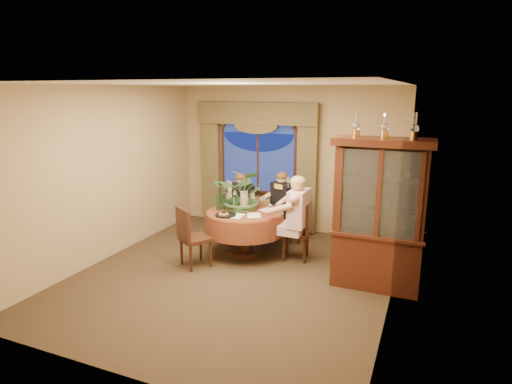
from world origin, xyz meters
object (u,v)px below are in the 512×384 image
at_px(oil_lamp_left, 357,124).
at_px(chair_back, 240,212).
at_px(wine_bottle_4, 237,202).
at_px(wine_bottle_5, 234,198).
at_px(chair_front_left, 195,237).
at_px(person_pink, 298,220).
at_px(wine_bottle_3, 224,198).
at_px(wine_bottle_1, 235,200).
at_px(dining_table, 245,233).
at_px(centerpiece_plant, 243,174).
at_px(stoneware_vase, 244,200).
at_px(chair_back_right, 286,218).
at_px(oil_lamp_right, 415,126).
at_px(person_scarf, 282,207).
at_px(olive_bowl, 245,211).
at_px(chair_right, 296,231).
at_px(china_cabinet, 379,215).
at_px(wine_bottle_2, 218,200).
at_px(person_back, 241,205).
at_px(wine_bottle_0, 224,200).
at_px(oil_lamp_center, 385,125).

relative_size(oil_lamp_left, chair_back, 0.35).
height_order(wine_bottle_4, wine_bottle_5, same).
distance_m(chair_front_left, person_pink, 1.64).
xyz_separation_m(oil_lamp_left, wine_bottle_3, (-2.28, 0.54, -1.36)).
bearing_deg(chair_back, wine_bottle_1, 78.52).
xyz_separation_m(dining_table, centerpiece_plant, (-0.09, 0.15, 0.98)).
bearing_deg(stoneware_vase, chair_back_right, 49.51).
distance_m(oil_lamp_right, wine_bottle_1, 3.13).
distance_m(chair_back, chair_front_left, 1.55).
bearing_deg(person_scarf, dining_table, 90.00).
bearing_deg(wine_bottle_1, olive_bowl, -25.50).
bearing_deg(chair_back_right, chair_right, 154.64).
xyz_separation_m(chair_back, person_pink, (1.39, -0.80, 0.23)).
distance_m(dining_table, stoneware_vase, 0.54).
relative_size(centerpiece_plant, wine_bottle_3, 3.15).
xyz_separation_m(china_cabinet, wine_bottle_2, (-2.65, 0.34, -0.14)).
xyz_separation_m(person_back, wine_bottle_0, (0.07, -0.84, 0.30)).
xyz_separation_m(chair_right, wine_bottle_4, (-0.98, -0.19, 0.44)).
bearing_deg(oil_lamp_center, chair_back, 155.33).
relative_size(chair_back, stoneware_vase, 3.14).
bearing_deg(oil_lamp_right, oil_lamp_center, 180.00).
xyz_separation_m(chair_right, chair_front_left, (-1.36, -0.90, 0.00)).
xyz_separation_m(chair_right, chair_back_right, (-0.39, 0.61, 0.00)).
xyz_separation_m(oil_lamp_right, centerpiece_plant, (-2.66, 0.59, -0.92)).
bearing_deg(wine_bottle_0, wine_bottle_3, 116.06).
bearing_deg(wine_bottle_0, chair_back, 95.67).
height_order(chair_back, wine_bottle_2, wine_bottle_2).
bearing_deg(wine_bottle_3, dining_table, -13.07).
height_order(chair_back, wine_bottle_1, wine_bottle_1).
distance_m(chair_back_right, stoneware_vase, 0.92).
height_order(oil_lamp_left, wine_bottle_4, oil_lamp_left).
relative_size(china_cabinet, oil_lamp_center, 6.20).
height_order(chair_back_right, wine_bottle_3, wine_bottle_3).
height_order(oil_lamp_center, centerpiece_plant, oil_lamp_center).
bearing_deg(wine_bottle_2, person_back, 89.93).
bearing_deg(oil_lamp_left, wine_bottle_4, 168.98).
distance_m(chair_right, centerpiece_plant, 1.29).
distance_m(chair_back, person_back, 0.13).
bearing_deg(wine_bottle_1, stoneware_vase, 26.37).
distance_m(oil_lamp_right, chair_right, 2.55).
relative_size(chair_back_right, wine_bottle_2, 2.91).
distance_m(wine_bottle_1, wine_bottle_2, 0.28).
bearing_deg(person_scarf, wine_bottle_1, 77.93).
distance_m(stoneware_vase, wine_bottle_0, 0.35).
distance_m(oil_lamp_right, wine_bottle_3, 3.35).
bearing_deg(stoneware_vase, chair_front_left, -116.65).
xyz_separation_m(oil_lamp_left, wine_bottle_4, (-1.96, 0.38, -1.36)).
bearing_deg(wine_bottle_2, chair_front_left, -95.02).
height_order(oil_lamp_left, person_back, oil_lamp_left).
height_order(wine_bottle_3, wine_bottle_5, same).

